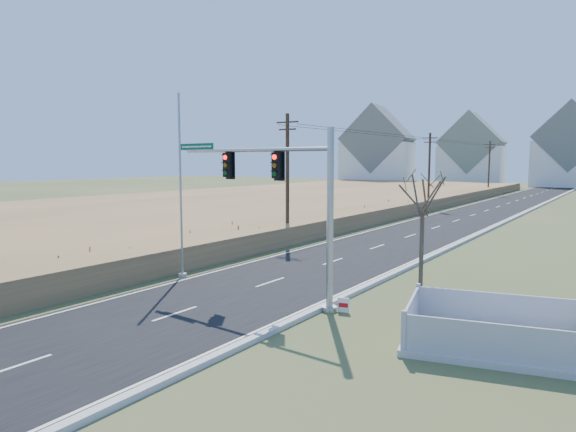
% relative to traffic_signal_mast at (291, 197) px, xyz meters
% --- Properties ---
extents(ground, '(260.00, 260.00, 0.00)m').
position_rel_traffic_signal_mast_xyz_m(ground, '(-2.65, -1.78, -4.29)').
color(ground, '#3F4C25').
rests_on(ground, ground).
extents(road, '(8.00, 180.00, 0.06)m').
position_rel_traffic_signal_mast_xyz_m(road, '(-2.65, 48.22, -4.26)').
color(road, black).
rests_on(road, ground).
extents(curb, '(0.30, 180.00, 0.18)m').
position_rel_traffic_signal_mast_xyz_m(curb, '(1.50, 48.22, -4.20)').
color(curb, '#B2AFA8').
rests_on(curb, ground).
extents(reed_marsh, '(38.00, 110.00, 1.30)m').
position_rel_traffic_signal_mast_xyz_m(reed_marsh, '(-26.65, 38.22, -3.64)').
color(reed_marsh, '#AE7B4E').
rests_on(reed_marsh, ground).
extents(utility_pole_near, '(1.80, 0.26, 9.00)m').
position_rel_traffic_signal_mast_xyz_m(utility_pole_near, '(-9.15, 13.22, 0.39)').
color(utility_pole_near, '#422D1E').
rests_on(utility_pole_near, ground).
extents(utility_pole_mid, '(1.80, 0.26, 9.00)m').
position_rel_traffic_signal_mast_xyz_m(utility_pole_mid, '(-9.15, 43.22, 0.39)').
color(utility_pole_mid, '#422D1E').
rests_on(utility_pole_mid, ground).
extents(utility_pole_far, '(1.80, 0.26, 9.00)m').
position_rel_traffic_signal_mast_xyz_m(utility_pole_far, '(-9.15, 73.22, 0.39)').
color(utility_pole_far, '#422D1E').
rests_on(utility_pole_far, ground).
extents(condo_nw, '(17.69, 13.38, 19.05)m').
position_rel_traffic_signal_mast_xyz_m(condo_nw, '(-40.65, 98.22, 3.41)').
color(condo_nw, silver).
rests_on(condo_nw, ground).
extents(condo_nnw, '(14.93, 11.17, 17.03)m').
position_rel_traffic_signal_mast_xyz_m(condo_nnw, '(-20.65, 106.22, 2.64)').
color(condo_nnw, silver).
rests_on(condo_nnw, ground).
extents(condo_n, '(15.27, 10.20, 18.54)m').
position_rel_traffic_signal_mast_xyz_m(condo_n, '(-0.65, 110.22, 3.32)').
color(condo_n, silver).
rests_on(condo_n, ground).
extents(traffic_signal_mast, '(8.72, 0.99, 6.95)m').
position_rel_traffic_signal_mast_xyz_m(traffic_signal_mast, '(0.00, 0.00, 0.00)').
color(traffic_signal_mast, '#9EA0A5').
rests_on(traffic_signal_mast, ground).
extents(fence_enclosure, '(6.34, 5.03, 1.27)m').
position_rel_traffic_signal_mast_xyz_m(fence_enclosure, '(8.04, -0.52, -4.03)').
color(fence_enclosure, '#B7B5AD').
rests_on(fence_enclosure, ground).
extents(open_sign, '(0.45, 0.16, 0.56)m').
position_rel_traffic_signal_mast_xyz_m(open_sign, '(2.37, 0.01, -4.00)').
color(open_sign, white).
rests_on(open_sign, ground).
extents(flagpole, '(0.40, 0.40, 8.94)m').
position_rel_traffic_signal_mast_xyz_m(flagpole, '(-7.06, 0.89, -0.73)').
color(flagpole, '#B7B5AD').
rests_on(flagpole, ground).
extents(bare_tree, '(2.12, 2.12, 5.62)m').
position_rel_traffic_signal_mast_xyz_m(bare_tree, '(4.35, 2.81, 0.23)').
color(bare_tree, '#4C3F33').
rests_on(bare_tree, ground).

